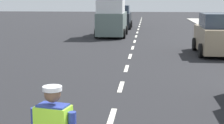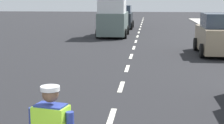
{
  "view_description": "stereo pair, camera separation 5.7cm",
  "coord_description": "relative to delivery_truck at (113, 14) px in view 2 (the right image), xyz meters",
  "views": [
    {
      "loc": [
        0.81,
        -2.33,
        2.83
      ],
      "look_at": [
        -0.13,
        7.1,
        1.1
      ],
      "focal_mm": 57.05,
      "sensor_mm": 36.0,
      "label": 1
    },
    {
      "loc": [
        0.87,
        -2.33,
        2.83
      ],
      "look_at": [
        -0.13,
        7.1,
        1.1
      ],
      "focal_mm": 57.05,
      "sensor_mm": 36.0,
      "label": 2
    }
  ],
  "objects": [
    {
      "name": "ground_plane",
      "position": [
        1.78,
        -2.51,
        -1.61
      ],
      "size": [
        96.0,
        96.0,
        0.0
      ],
      "primitive_type": "plane",
      "color": "black"
    },
    {
      "name": "lane_center_line",
      "position": [
        1.78,
        1.69,
        -1.6
      ],
      "size": [
        0.14,
        46.4,
        0.01
      ],
      "color": "silver",
      "rests_on": "ground"
    },
    {
      "name": "delivery_truck",
      "position": [
        0.0,
        0.0,
        0.0
      ],
      "size": [
        2.16,
        4.6,
        3.54
      ],
      "color": "slate",
      "rests_on": "ground"
    },
    {
      "name": "car_parked_far",
      "position": [
        6.09,
        -7.66,
        -0.66
      ],
      "size": [
        2.09,
        3.9,
        2.05
      ],
      "color": "gray",
      "rests_on": "ground"
    },
    {
      "name": "car_oncoming_third",
      "position": [
        0.16,
        7.01,
        -0.63
      ],
      "size": [
        1.97,
        3.95,
        2.12
      ],
      "color": "black",
      "rests_on": "ground"
    }
  ]
}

